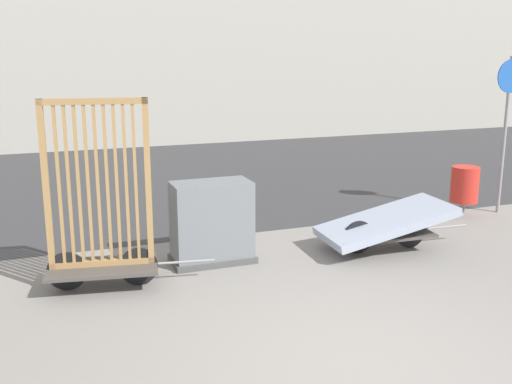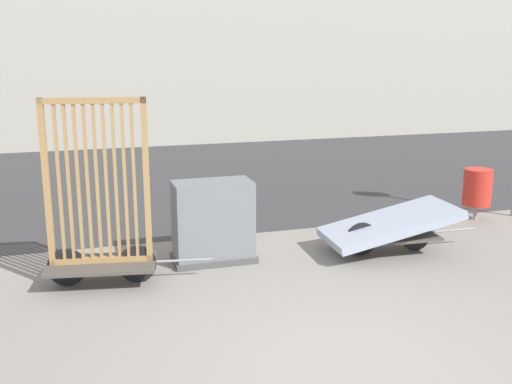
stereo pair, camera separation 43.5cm
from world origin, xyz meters
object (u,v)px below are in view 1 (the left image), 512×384
at_px(bike_cart_with_mattress, 386,224).
at_px(sign_post, 507,113).
at_px(trash_bin, 465,185).
at_px(bike_cart_with_bedframe, 101,224).
at_px(utility_cabinet, 212,225).

relative_size(bike_cart_with_mattress, sign_post, 0.85).
height_order(bike_cart_with_mattress, sign_post, sign_post).
xyz_separation_m(trash_bin, sign_post, (0.75, -0.01, 1.18)).
xyz_separation_m(bike_cart_with_bedframe, trash_bin, (6.13, 1.08, -0.24)).
height_order(trash_bin, sign_post, sign_post).
height_order(bike_cart_with_bedframe, bike_cart_with_mattress, bike_cart_with_bedframe).
bearing_deg(bike_cart_with_mattress, bike_cart_with_bedframe, -177.00).
bearing_deg(sign_post, trash_bin, 179.41).
relative_size(bike_cart_with_bedframe, trash_bin, 2.61).
height_order(bike_cart_with_bedframe, sign_post, sign_post).
relative_size(bike_cart_with_mattress, trash_bin, 2.64).
xyz_separation_m(bike_cart_with_bedframe, utility_cabinet, (1.47, 0.41, -0.29)).
bearing_deg(sign_post, bike_cart_with_bedframe, -171.10).
xyz_separation_m(bike_cart_with_bedframe, sign_post, (6.88, 1.08, 0.94)).
height_order(bike_cart_with_mattress, utility_cabinet, utility_cabinet).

